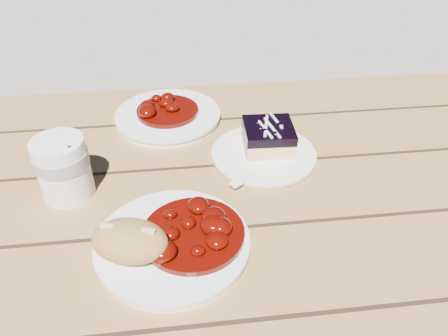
{
  "coord_description": "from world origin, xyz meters",
  "views": [
    {
      "loc": [
        -0.07,
        -0.55,
        1.22
      ],
      "look_at": [
        -0.01,
        -0.01,
        0.81
      ],
      "focal_mm": 35.0,
      "sensor_mm": 36.0,
      "label": 1
    }
  ],
  "objects": [
    {
      "name": "picnic_table",
      "position": [
        0.0,
        -0.0,
        0.59
      ],
      "size": [
        2.0,
        1.55,
        0.75
      ],
      "color": "brown",
      "rests_on": "ground"
    },
    {
      "name": "main_plate",
      "position": [
        -0.1,
        -0.11,
        0.76
      ],
      "size": [
        0.22,
        0.22,
        0.02
      ],
      "primitive_type": "cylinder",
      "color": "white",
      "rests_on": "picnic_table"
    },
    {
      "name": "goulash_stew",
      "position": [
        -0.07,
        -0.11,
        0.79
      ],
      "size": [
        0.15,
        0.15,
        0.04
      ],
      "primitive_type": null,
      "color": "#4F0802",
      "rests_on": "main_plate"
    },
    {
      "name": "bread_roll",
      "position": [
        -0.15,
        -0.13,
        0.79
      ],
      "size": [
        0.12,
        0.1,
        0.05
      ],
      "primitive_type": "ellipsoid",
      "rotation": [
        0.0,
        0.0,
        -0.28
      ],
      "color": "#AB7C41",
      "rests_on": "main_plate"
    },
    {
      "name": "dessert_plate",
      "position": [
        0.08,
        0.1,
        0.76
      ],
      "size": [
        0.19,
        0.19,
        0.01
      ],
      "primitive_type": "cylinder",
      "color": "white",
      "rests_on": "picnic_table"
    },
    {
      "name": "blueberry_cake",
      "position": [
        0.09,
        0.11,
        0.78
      ],
      "size": [
        0.09,
        0.09,
        0.05
      ],
      "rotation": [
        0.0,
        0.0,
        -0.04
      ],
      "color": "#EDC881",
      "rests_on": "dessert_plate"
    },
    {
      "name": "fork_dessert",
      "position": [
        0.06,
        0.04,
        0.76
      ],
      "size": [
        0.15,
        0.11,
        0.0
      ],
      "primitive_type": null,
      "rotation": [
        0.0,
        0.0,
        -0.96
      ],
      "color": "white",
      "rests_on": "dessert_plate"
    },
    {
      "name": "coffee_cup",
      "position": [
        -0.26,
        0.03,
        0.8
      ],
      "size": [
        0.08,
        0.08,
        0.1
      ],
      "primitive_type": "cylinder",
      "color": "white",
      "rests_on": "picnic_table"
    },
    {
      "name": "second_plate",
      "position": [
        -0.1,
        0.25,
        0.76
      ],
      "size": [
        0.21,
        0.21,
        0.02
      ],
      "primitive_type": "cylinder",
      "color": "white",
      "rests_on": "picnic_table"
    },
    {
      "name": "second_stew",
      "position": [
        -0.1,
        0.25,
        0.79
      ],
      "size": [
        0.13,
        0.13,
        0.04
      ],
      "primitive_type": null,
      "color": "#4F0802",
      "rests_on": "second_plate"
    }
  ]
}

